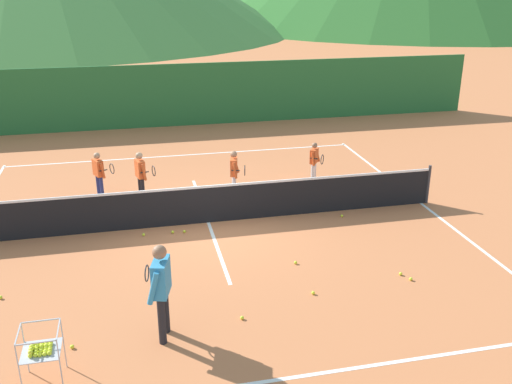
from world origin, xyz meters
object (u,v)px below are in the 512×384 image
tennis_ball_5 (173,232)px  tennis_ball_9 (313,293)px  tennis_ball_4 (72,347)px  tennis_ball_6 (296,263)px  instructor (161,283)px  tennis_ball_2 (242,318)px  tennis_ball_10 (411,279)px  ball_cart (40,349)px  tennis_ball_8 (144,235)px  student_1 (141,172)px  tennis_net (208,204)px  student_3 (314,159)px  student_0 (99,171)px  tennis_ball_0 (1,297)px  tennis_ball_7 (401,274)px  tennis_ball_1 (184,231)px  tennis_ball_3 (342,216)px  student_2 (234,170)px

tennis_ball_5 → tennis_ball_9: 4.12m
tennis_ball_4 → tennis_ball_6: size_ratio=1.00×
instructor → tennis_ball_2: bearing=8.9°
tennis_ball_4 → tennis_ball_10: bearing=7.2°
ball_cart → tennis_ball_8: size_ratio=13.22×
student_1 → tennis_ball_4: (-1.38, -6.36, -0.79)m
tennis_ball_2 → tennis_ball_5: 3.98m
tennis_net → tennis_ball_8: bearing=-164.6°
student_3 → tennis_ball_5: 5.15m
student_0 → tennis_ball_0: bearing=-109.1°
ball_cart → student_0: bearing=85.3°
tennis_ball_0 → tennis_ball_10: bearing=-7.7°
instructor → tennis_ball_7: size_ratio=25.38×
student_1 → ball_cart: size_ratio=1.52×
instructor → student_0: size_ratio=1.34×
student_1 → tennis_ball_4: student_1 is taller
student_1 → tennis_ball_10: size_ratio=20.06×
tennis_net → tennis_ball_9: (1.49, -3.79, -0.47)m
tennis_ball_1 → tennis_ball_2: (0.63, -3.85, 0.00)m
tennis_ball_5 → tennis_ball_4: bearing=-116.0°
instructor → tennis_ball_3: bearing=41.0°
student_3 → tennis_ball_5: bearing=-148.7°
student_3 → tennis_ball_0: 9.20m
tennis_ball_3 → tennis_ball_5: same height
student_0 → tennis_ball_1: 3.49m
tennis_ball_0 → student_0: bearing=70.9°
tennis_ball_0 → tennis_ball_3: 8.00m
tennis_net → tennis_ball_5: bearing=-154.2°
tennis_net → tennis_ball_6: size_ratio=174.44×
tennis_ball_10 → student_3: bearing=91.1°
tennis_ball_3 → tennis_ball_4: (-6.25, -4.12, 0.00)m
tennis_ball_1 → tennis_ball_8: bearing=177.9°
tennis_ball_3 → tennis_ball_4: same height
ball_cart → tennis_ball_0: 2.91m
tennis_ball_4 → tennis_ball_8: same height
ball_cart → tennis_ball_10: size_ratio=13.22×
student_0 → tennis_ball_9: 7.39m
student_2 → tennis_ball_6: (0.55, -4.06, -0.76)m
student_2 → tennis_ball_0: 6.78m
student_2 → tennis_ball_7: size_ratio=19.53×
tennis_ball_9 → tennis_ball_6: bearing=89.3°
student_2 → tennis_ball_1: size_ratio=19.53×
tennis_ball_0 → tennis_ball_9: same height
tennis_ball_7 → tennis_ball_9: 2.00m
tennis_ball_1 → tennis_ball_10: bearing=-37.6°
student_3 → tennis_net: bearing=-147.4°
tennis_ball_0 → tennis_ball_9: size_ratio=1.00×
tennis_net → tennis_ball_1: (-0.64, -0.47, -0.47)m
tennis_ball_5 → tennis_ball_9: same height
student_1 → ball_cart: bearing=-103.6°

